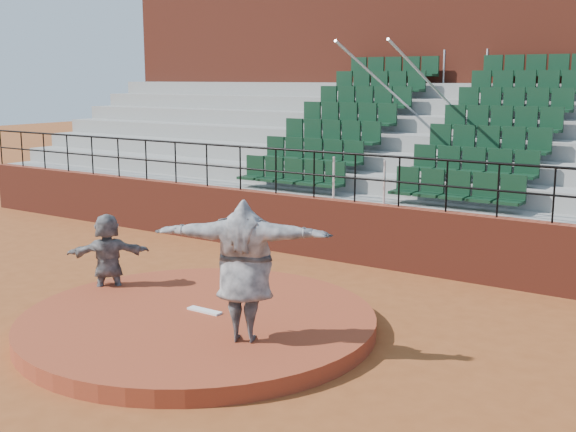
{
  "coord_description": "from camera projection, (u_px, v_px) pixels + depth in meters",
  "views": [
    {
      "loc": [
        7.1,
        -8.09,
        3.86
      ],
      "look_at": [
        0.0,
        2.5,
        1.4
      ],
      "focal_mm": 45.0,
      "sensor_mm": 36.0,
      "label": 1
    }
  ],
  "objects": [
    {
      "name": "boundary_wall",
      "position": [
        354.0,
        232.0,
        15.17
      ],
      "size": [
        24.0,
        0.3,
        1.3
      ],
      "primitive_type": "cube",
      "color": "maroon",
      "rests_on": "ground"
    },
    {
      "name": "wall_railing",
      "position": [
        355.0,
        167.0,
        14.91
      ],
      "size": [
        24.04,
        0.05,
        1.03
      ],
      "color": "black",
      "rests_on": "boundary_wall"
    },
    {
      "name": "pitcher",
      "position": [
        244.0,
        271.0,
        9.91
      ],
      "size": [
        2.5,
        1.64,
        1.99
      ],
      "primitive_type": "imported",
      "rotation": [
        0.0,
        0.0,
        3.58
      ],
      "color": "black",
      "rests_on": "pitchers_mound"
    },
    {
      "name": "fielder",
      "position": [
        108.0,
        256.0,
        12.63
      ],
      "size": [
        1.34,
        1.33,
        1.54
      ],
      "primitive_type": "imported",
      "rotation": [
        0.0,
        0.0,
        3.92
      ],
      "color": "black",
      "rests_on": "ground"
    },
    {
      "name": "pitching_rubber",
      "position": [
        205.0,
        311.0,
        11.29
      ],
      "size": [
        0.6,
        0.15,
        0.03
      ],
      "primitive_type": "cube",
      "color": "white",
      "rests_on": "pitchers_mound"
    },
    {
      "name": "seating_deck",
      "position": [
        425.0,
        176.0,
        18.0
      ],
      "size": [
        24.0,
        5.97,
        4.63
      ],
      "color": "gray",
      "rests_on": "ground"
    },
    {
      "name": "ground",
      "position": [
        199.0,
        330.0,
        11.21
      ],
      "size": [
        90.0,
        90.0,
        0.0
      ],
      "primitive_type": "plane",
      "color": "brown",
      "rests_on": "ground"
    },
    {
      "name": "pitchers_mound",
      "position": [
        198.0,
        322.0,
        11.19
      ],
      "size": [
        5.5,
        5.5,
        0.25
      ],
      "primitive_type": "cylinder",
      "color": "#933A21",
      "rests_on": "ground"
    },
    {
      "name": "press_box_facade",
      "position": [
        482.0,
        88.0,
        20.82
      ],
      "size": [
        24.0,
        3.0,
        7.1
      ],
      "primitive_type": "cube",
      "color": "maroon",
      "rests_on": "ground"
    }
  ]
}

